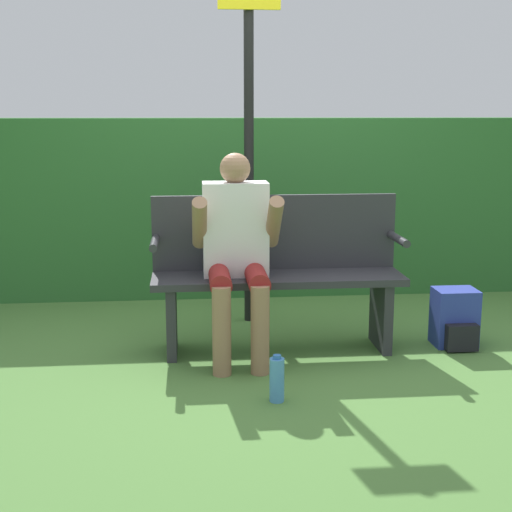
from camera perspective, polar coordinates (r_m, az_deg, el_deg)
ground_plane at (r=4.66m, az=1.74°, el=-7.52°), size 40.00×40.00×0.00m
hedge_back at (r=6.03m, az=-0.08°, el=4.03°), size 12.00×0.53×1.46m
park_bench at (r=4.58m, az=1.68°, el=-1.20°), size 1.59×0.41×0.99m
person_seated at (r=4.39m, az=-1.56°, el=0.89°), size 0.54×0.61×1.27m
backpack at (r=4.87m, az=15.64°, el=-4.89°), size 0.27×0.29×0.38m
water_bottle at (r=3.84m, az=1.68°, el=-9.84°), size 0.08×0.08×0.26m
signpost at (r=5.07m, az=-0.57°, el=9.94°), size 0.43×0.09×2.44m
parked_car at (r=16.40m, az=-17.65°, el=7.93°), size 3.08×4.60×1.34m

